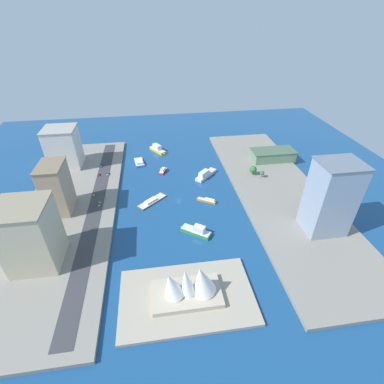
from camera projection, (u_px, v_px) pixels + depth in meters
name	position (u px, v px, depth m)	size (l,w,h in m)	color
ground_plane	(179.00, 200.00, 226.97)	(440.00, 440.00, 0.00)	navy
quay_west	(277.00, 190.00, 236.49)	(70.00, 240.00, 2.50)	gray
quay_east	(71.00, 208.00, 216.06)	(70.00, 240.00, 2.50)	gray
peninsula_point	(187.00, 297.00, 149.99)	(72.39, 43.84, 2.00)	#A89E89
road_strip	(96.00, 204.00, 217.69)	(10.97, 228.00, 0.15)	#38383D
water_taxi_orange	(207.00, 200.00, 224.33)	(15.73, 10.79, 3.31)	orange
tugboat_red	(163.00, 171.00, 264.54)	(9.14, 13.30, 4.16)	red
barge_flat_brown	(152.00, 201.00, 223.99)	(24.58, 22.70, 2.72)	brown
ferry_green_doubledeck	(196.00, 231.00, 191.97)	(21.69, 18.01, 7.28)	#2D8C4C
ferry_yellow_fast	(158.00, 149.00, 301.46)	(17.55, 22.48, 7.71)	yellow
catamaran_blue	(139.00, 162.00, 279.44)	(11.54, 20.62, 3.69)	blue
ferry_white_commuter	(206.00, 174.00, 256.81)	(23.06, 23.34, 7.05)	silver
apartment_midrise_tan	(56.00, 188.00, 202.17)	(17.20, 26.10, 38.19)	tan
hotel_broad_white	(64.00, 147.00, 260.82)	(28.77, 27.92, 37.95)	silver
tower_tall_glass	(330.00, 198.00, 179.84)	(27.23, 22.93, 51.82)	#8C9EB2
office_block_beige	(31.00, 235.00, 157.95)	(27.92, 28.66, 41.56)	#C6B793
terminal_long_green	(273.00, 155.00, 278.90)	(43.35, 20.50, 10.26)	slate
taxi_yellow_cab	(94.00, 194.00, 228.30)	(2.07, 5.12, 1.55)	black
pickup_red	(99.00, 174.00, 254.65)	(1.91, 4.25, 1.47)	black
hatchback_blue	(101.00, 166.00, 268.77)	(1.95, 4.88, 1.62)	black
van_white	(99.00, 204.00, 216.53)	(1.88, 4.75, 1.44)	black
sedan_silver	(108.00, 174.00, 255.72)	(2.02, 4.94, 1.76)	black
traffic_light_waterfront	(105.00, 195.00, 220.87)	(0.36, 0.36, 6.50)	black
opera_landmark	(189.00, 285.00, 144.79)	(37.29, 21.00, 21.38)	#BCAD93
park_tree_cluster	(255.00, 170.00, 252.76)	(11.91, 11.52, 8.64)	brown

